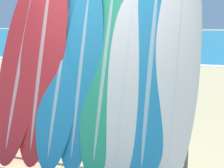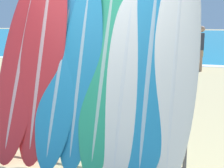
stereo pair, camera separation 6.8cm
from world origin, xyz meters
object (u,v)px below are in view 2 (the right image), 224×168
(surfboard_rack, at_px, (90,130))
(surfboard_slot_6, at_px, (149,71))
(surfboard_slot_0, at_px, (22,63))
(surfboard_slot_3, at_px, (80,72))
(surfboard_slot_1, at_px, (42,55))
(person_mid_beach, at_px, (101,45))
(person_near_water, at_px, (201,47))
(surfboard_slot_2, at_px, (59,80))
(surfboard_slot_4, at_px, (104,68))
(surfboard_slot_7, at_px, (176,60))
(surfboard_slot_5, at_px, (124,83))

(surfboard_rack, height_order, surfboard_slot_6, surfboard_slot_6)
(surfboard_slot_0, xyz_separation_m, surfboard_slot_3, (0.81, -0.04, -0.06))
(surfboard_slot_1, xyz_separation_m, person_mid_beach, (-1.84, 6.84, -0.36))
(person_mid_beach, bearing_deg, person_near_water, 99.22)
(surfboard_rack, height_order, surfboard_slot_2, surfboard_slot_2)
(surfboard_slot_0, relative_size, surfboard_slot_2, 1.17)
(surfboard_slot_4, distance_m, surfboard_slot_7, 0.80)
(surfboard_slot_5, bearing_deg, person_near_water, 87.08)
(surfboard_slot_1, distance_m, surfboard_slot_4, 0.80)
(surfboard_slot_5, height_order, person_mid_beach, surfboard_slot_5)
(surfboard_slot_7, bearing_deg, surfboard_slot_2, -176.49)
(surfboard_slot_0, height_order, surfboard_slot_6, surfboard_slot_0)
(surfboard_slot_2, distance_m, person_near_water, 7.99)
(surfboard_slot_0, xyz_separation_m, surfboard_slot_2, (0.56, -0.07, -0.17))
(person_mid_beach, bearing_deg, surfboard_slot_3, 11.46)
(surfboard_slot_4, bearing_deg, surfboard_slot_0, 179.54)
(surfboard_slot_7, xyz_separation_m, person_near_water, (-0.14, 7.82, -0.43))
(person_near_water, bearing_deg, surfboard_rack, -22.70)
(surfboard_rack, height_order, surfboard_slot_7, surfboard_slot_7)
(surfboard_slot_1, relative_size, surfboard_slot_2, 1.27)
(surfboard_slot_0, relative_size, person_mid_beach, 1.40)
(surfboard_slot_5, distance_m, surfboard_slot_6, 0.31)
(surfboard_slot_0, distance_m, person_mid_beach, 7.02)
(surfboard_rack, bearing_deg, person_mid_beach, 109.75)
(surfboard_slot_2, bearing_deg, surfboard_slot_1, 164.01)
(surfboard_rack, height_order, person_near_water, person_near_water)
(surfboard_slot_6, xyz_separation_m, surfboard_slot_7, (0.27, 0.03, 0.12))
(surfboard_slot_1, distance_m, surfboard_slot_6, 1.32)
(surfboard_slot_5, bearing_deg, surfboard_rack, -173.63)
(surfboard_slot_3, bearing_deg, surfboard_slot_7, 2.71)
(surfboard_slot_3, distance_m, surfboard_slot_5, 0.54)
(surfboard_slot_3, height_order, surfboard_slot_5, surfboard_slot_3)
(surfboard_slot_0, xyz_separation_m, person_near_water, (1.74, 7.83, -0.32))
(surfboard_slot_2, bearing_deg, surfboard_rack, -6.02)
(surfboard_rack, xyz_separation_m, surfboard_slot_0, (-0.95, 0.12, 0.72))
(surfboard_rack, relative_size, surfboard_slot_4, 0.95)
(surfboard_slot_0, bearing_deg, surfboard_slot_5, -3.10)
(surfboard_slot_3, xyz_separation_m, surfboard_slot_7, (1.07, 0.05, 0.17))
(surfboard_slot_1, bearing_deg, person_near_water, 79.52)
(surfboard_slot_1, xyz_separation_m, surfboard_slot_7, (1.59, 0.01, 0.00))
(surfboard_rack, height_order, surfboard_slot_0, surfboard_slot_0)
(surfboard_slot_6, bearing_deg, surfboard_slot_4, 178.79)
(surfboard_slot_0, bearing_deg, surfboard_slot_3, -3.07)
(surfboard_slot_7, bearing_deg, surfboard_slot_6, -174.41)
(surfboard_slot_3, xyz_separation_m, surfboard_slot_5, (0.53, -0.03, -0.09))
(surfboard_slot_0, distance_m, surfboard_slot_3, 0.81)
(person_near_water, bearing_deg, surfboard_slot_2, -25.55)
(surfboard_slot_1, bearing_deg, person_mid_beach, 105.08)
(surfboard_rack, bearing_deg, surfboard_slot_5, 6.37)
(surfboard_slot_0, xyz_separation_m, surfboard_slot_7, (1.88, 0.01, 0.11))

